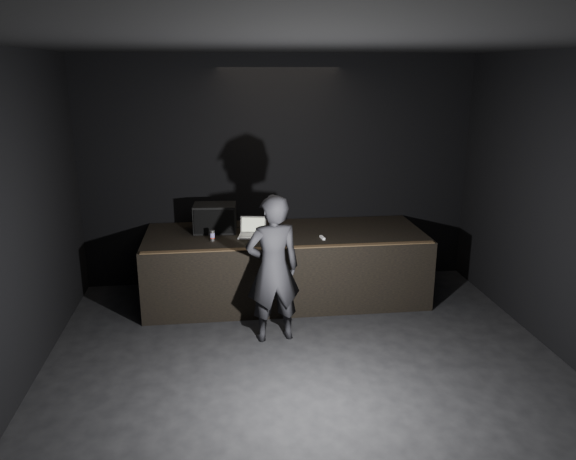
{
  "coord_description": "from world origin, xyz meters",
  "views": [
    {
      "loc": [
        -0.91,
        -4.98,
        3.29
      ],
      "look_at": [
        -0.01,
        2.3,
        1.16
      ],
      "focal_mm": 35.0,
      "sensor_mm": 36.0,
      "label": 1
    }
  ],
  "objects_px": {
    "laptop": "(253,231)",
    "person": "(273,269)",
    "stage_monitor": "(215,218)",
    "beer_can": "(212,236)",
    "stage_riser": "(285,265)"
  },
  "relations": [
    {
      "from": "laptop",
      "to": "beer_can",
      "type": "height_order",
      "value": "laptop"
    },
    {
      "from": "stage_monitor",
      "to": "person",
      "type": "xyz_separation_m",
      "value": [
        0.7,
        -1.49,
        -0.27
      ]
    },
    {
      "from": "beer_can",
      "to": "laptop",
      "type": "bearing_deg",
      "value": 18.94
    },
    {
      "from": "stage_monitor",
      "to": "beer_can",
      "type": "bearing_deg",
      "value": -91.4
    },
    {
      "from": "stage_riser",
      "to": "stage_monitor",
      "type": "bearing_deg",
      "value": 169.12
    },
    {
      "from": "stage_riser",
      "to": "person",
      "type": "relative_size",
      "value": 2.15
    },
    {
      "from": "stage_riser",
      "to": "beer_can",
      "type": "height_order",
      "value": "beer_can"
    },
    {
      "from": "laptop",
      "to": "person",
      "type": "bearing_deg",
      "value": -71.41
    },
    {
      "from": "stage_riser",
      "to": "beer_can",
      "type": "relative_size",
      "value": 26.81
    },
    {
      "from": "stage_monitor",
      "to": "stage_riser",
      "type": "bearing_deg",
      "value": -7.34
    },
    {
      "from": "laptop",
      "to": "person",
      "type": "distance_m",
      "value": 1.24
    },
    {
      "from": "stage_monitor",
      "to": "beer_can",
      "type": "distance_m",
      "value": 0.48
    },
    {
      "from": "stage_riser",
      "to": "laptop",
      "type": "relative_size",
      "value": 9.51
    },
    {
      "from": "stage_monitor",
      "to": "beer_can",
      "type": "relative_size",
      "value": 4.21
    },
    {
      "from": "laptop",
      "to": "stage_riser",
      "type": "bearing_deg",
      "value": 20.12
    }
  ]
}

